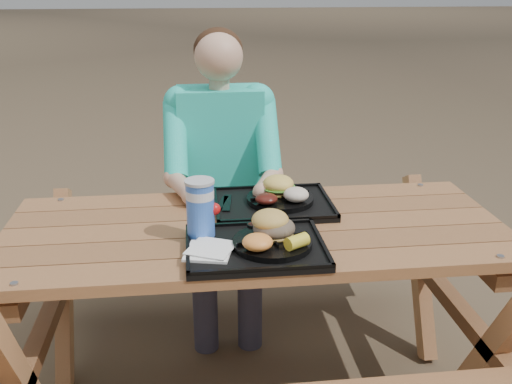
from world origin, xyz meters
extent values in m
cube|color=black|center=(-0.03, -0.20, 0.76)|extent=(0.45, 0.35, 0.02)
cube|color=black|center=(0.08, 0.16, 0.76)|extent=(0.45, 0.35, 0.02)
cylinder|color=black|center=(0.03, -0.21, 0.78)|extent=(0.26, 0.26, 0.02)
cylinder|color=black|center=(0.11, 0.17, 0.78)|extent=(0.26, 0.26, 0.02)
cube|color=white|center=(-0.18, -0.24, 0.78)|extent=(0.17, 0.17, 0.02)
cylinder|color=blue|center=(-0.20, -0.10, 0.86)|extent=(0.09, 0.09, 0.19)
cylinder|color=black|center=(-0.02, -0.09, 0.78)|extent=(0.04, 0.04, 0.03)
cylinder|color=yellow|center=(0.04, -0.08, 0.78)|extent=(0.05, 0.05, 0.03)
ellipsoid|color=#FFA043|center=(-0.03, -0.27, 0.81)|extent=(0.10, 0.10, 0.05)
cube|color=black|center=(-0.09, 0.17, 0.77)|extent=(0.05, 0.17, 0.01)
ellipsoid|color=#4C150F|center=(0.05, 0.11, 0.81)|extent=(0.09, 0.09, 0.04)
ellipsoid|color=beige|center=(0.17, 0.12, 0.82)|extent=(0.10, 0.10, 0.05)
camera|label=1|loc=(-0.22, -1.87, 1.59)|focal=40.00mm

